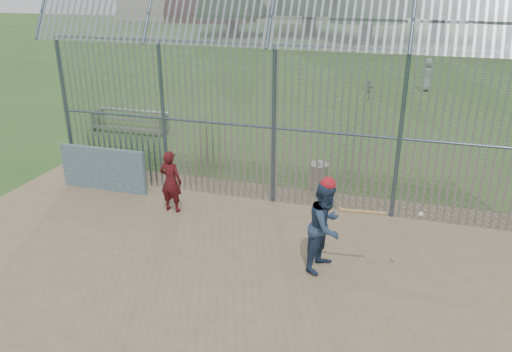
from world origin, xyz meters
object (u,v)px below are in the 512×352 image
(batter, at_px, (326,226))
(bleacher, at_px, (129,121))
(dugout_wall, at_px, (103,169))
(trash_can, at_px, (318,176))
(onlooker, at_px, (171,181))

(batter, bearing_deg, bleacher, 67.56)
(dugout_wall, distance_m, trash_can, 5.84)
(batter, relative_size, bleacher, 0.61)
(trash_can, relative_size, bleacher, 0.27)
(bleacher, bearing_deg, trash_can, -23.59)
(batter, xyz_separation_m, onlooker, (-4.06, 1.49, -0.13))
(onlooker, bearing_deg, dugout_wall, -11.89)
(trash_can, xyz_separation_m, bleacher, (-7.80, 3.41, 0.03))
(batter, relative_size, onlooker, 1.17)
(onlooker, bearing_deg, trash_can, -139.04)
(dugout_wall, bearing_deg, trash_can, 17.49)
(dugout_wall, height_order, batter, batter)
(dugout_wall, height_order, bleacher, dugout_wall)
(onlooker, relative_size, bleacher, 0.52)
(batter, bearing_deg, onlooker, 87.71)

